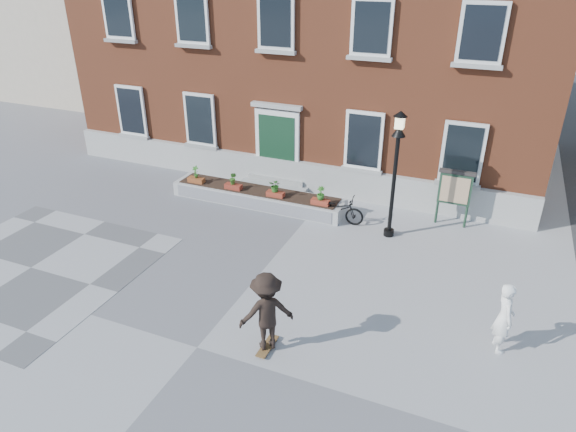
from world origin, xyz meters
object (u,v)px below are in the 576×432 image
at_px(notice_board, 455,189).
at_px(skateboarder, 267,312).
at_px(bystander, 504,317).
at_px(lamp_post, 396,158).
at_px(bicycle, 337,209).

xyz_separation_m(notice_board, skateboarder, (-2.95, -7.58, -0.27)).
height_order(bystander, lamp_post, lamp_post).
relative_size(bicycle, bystander, 1.05).
relative_size(lamp_post, notice_board, 2.10).
xyz_separation_m(bicycle, bystander, (5.15, -4.37, 0.38)).
height_order(bicycle, bystander, bystander).
height_order(bystander, skateboarder, skateboarder).
xyz_separation_m(lamp_post, skateboarder, (-1.30, -6.14, -1.54)).
bearing_deg(lamp_post, notice_board, 41.20).
height_order(bystander, notice_board, notice_board).
bearing_deg(skateboarder, notice_board, 68.75).
bearing_deg(bystander, bicycle, 31.58).
bearing_deg(bicycle, skateboarder, -177.98).
distance_m(bicycle, bystander, 6.77).
height_order(lamp_post, notice_board, lamp_post).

